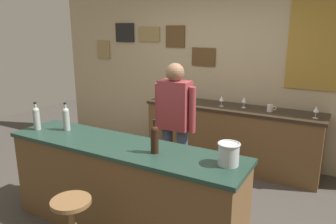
# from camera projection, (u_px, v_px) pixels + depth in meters

# --- Properties ---
(ground_plane) EXTENTS (10.00, 10.00, 0.00)m
(ground_plane) POSITION_uv_depth(u_px,v_px,m) (146.00, 210.00, 3.65)
(ground_plane) COLOR #423D38
(back_wall) EXTENTS (6.00, 0.09, 2.80)m
(back_wall) POSITION_uv_depth(u_px,v_px,m) (218.00, 66.00, 4.99)
(back_wall) COLOR tan
(back_wall) RESTS_ON ground_plane
(bar_counter) EXTENTS (2.45, 0.60, 0.92)m
(bar_counter) POSITION_uv_depth(u_px,v_px,m) (123.00, 188.00, 3.20)
(bar_counter) COLOR brown
(bar_counter) RESTS_ON ground_plane
(side_counter) EXTENTS (2.53, 0.56, 0.90)m
(side_counter) POSITION_uv_depth(u_px,v_px,m) (230.00, 137.00, 4.73)
(side_counter) COLOR brown
(side_counter) RESTS_ON ground_plane
(bartender) EXTENTS (0.52, 0.21, 1.62)m
(bartender) POSITION_uv_depth(u_px,v_px,m) (175.00, 122.00, 3.74)
(bartender) COLOR #384766
(bartender) RESTS_ON ground_plane
(bar_stool) EXTENTS (0.32, 0.32, 0.68)m
(bar_stool) POSITION_uv_depth(u_px,v_px,m) (73.00, 224.00, 2.61)
(bar_stool) COLOR brown
(bar_stool) RESTS_ON ground_plane
(wine_bottle_a) EXTENTS (0.07, 0.07, 0.31)m
(wine_bottle_a) POSITION_uv_depth(u_px,v_px,m) (36.00, 117.00, 3.50)
(wine_bottle_a) COLOR #999E99
(wine_bottle_a) RESTS_ON bar_counter
(wine_bottle_b) EXTENTS (0.07, 0.07, 0.31)m
(wine_bottle_b) POSITION_uv_depth(u_px,v_px,m) (66.00, 118.00, 3.48)
(wine_bottle_b) COLOR #999E99
(wine_bottle_b) RESTS_ON bar_counter
(wine_bottle_c) EXTENTS (0.07, 0.07, 0.31)m
(wine_bottle_c) POSITION_uv_depth(u_px,v_px,m) (155.00, 138.00, 2.84)
(wine_bottle_c) COLOR black
(wine_bottle_c) RESTS_ON bar_counter
(ice_bucket) EXTENTS (0.19, 0.19, 0.19)m
(ice_bucket) POSITION_uv_depth(u_px,v_px,m) (229.00, 153.00, 2.60)
(ice_bucket) COLOR #B7BABF
(ice_bucket) RESTS_ON bar_counter
(wine_glass_a) EXTENTS (0.07, 0.07, 0.16)m
(wine_glass_a) POSITION_uv_depth(u_px,v_px,m) (222.00, 99.00, 4.62)
(wine_glass_a) COLOR silver
(wine_glass_a) RESTS_ON side_counter
(wine_glass_b) EXTENTS (0.07, 0.07, 0.16)m
(wine_glass_b) POSITION_uv_depth(u_px,v_px,m) (244.00, 100.00, 4.54)
(wine_glass_b) COLOR silver
(wine_glass_b) RESTS_ON side_counter
(wine_glass_c) EXTENTS (0.07, 0.07, 0.16)m
(wine_glass_c) POSITION_uv_depth(u_px,v_px,m) (316.00, 110.00, 4.02)
(wine_glass_c) COLOR silver
(wine_glass_c) RESTS_ON side_counter
(coffee_mug) EXTENTS (0.12, 0.08, 0.09)m
(coffee_mug) POSITION_uv_depth(u_px,v_px,m) (270.00, 108.00, 4.35)
(coffee_mug) COLOR silver
(coffee_mug) RESTS_ON side_counter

